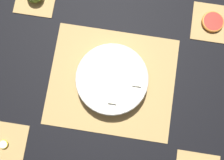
{
  "coord_description": "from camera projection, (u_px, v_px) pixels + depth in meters",
  "views": [
    {
      "loc": [
        0.02,
        -0.14,
        0.94
      ],
      "look_at": [
        0.0,
        0.0,
        0.03
      ],
      "focal_mm": 42.0,
      "sensor_mm": 36.0,
      "label": 1
    }
  ],
  "objects": [
    {
      "name": "banana_coin_single",
      "position": [
        3.0,
        144.0,
        0.9
      ],
      "size": [
        0.03,
        0.03,
        0.01
      ],
      "color": "#F4EABC",
      "rests_on": "coaster_mat_near_left"
    },
    {
      "name": "fruit_salad_bowl",
      "position": [
        112.0,
        80.0,
        0.91
      ],
      "size": [
        0.25,
        0.25,
        0.07
      ],
      "color": "silver",
      "rests_on": "bamboo_mat_center"
    },
    {
      "name": "grapefruit_slice",
      "position": [
        213.0,
        22.0,
        0.97
      ],
      "size": [
        0.08,
        0.08,
        0.01
      ],
      "color": "red",
      "rests_on": "coaster_mat_far_right"
    },
    {
      "name": "bamboo_mat_center",
      "position": [
        112.0,
        81.0,
        0.94
      ],
      "size": [
        0.45,
        0.38,
        0.01
      ],
      "color": "#A8844C",
      "rests_on": "ground_plane"
    },
    {
      "name": "coaster_mat_near_left",
      "position": [
        4.0,
        144.0,
        0.91
      ],
      "size": [
        0.15,
        0.15,
        0.01
      ],
      "color": "#A8844C",
      "rests_on": "ground_plane"
    },
    {
      "name": "ground_plane",
      "position": [
        112.0,
        81.0,
        0.95
      ],
      "size": [
        6.0,
        6.0,
        0.0
      ],
      "primitive_type": "plane",
      "color": "black"
    },
    {
      "name": "coaster_mat_far_right",
      "position": [
        212.0,
        23.0,
        0.98
      ],
      "size": [
        0.15,
        0.15,
        0.01
      ],
      "color": "#A8844C",
      "rests_on": "ground_plane"
    }
  ]
}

